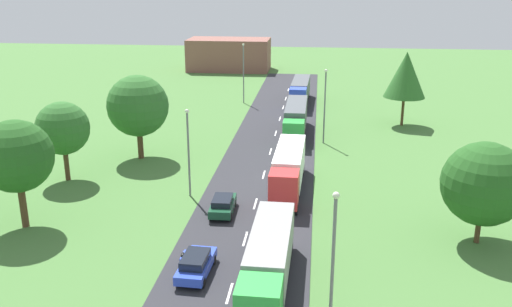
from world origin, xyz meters
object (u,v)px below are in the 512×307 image
Objects in this scene: car_second at (196,264)px; lamppost_fourth at (244,71)px; truck_fourth at (300,90)px; lamppost_third at (325,103)px; motorcycle_courier at (183,258)px; truck_lead at (268,261)px; tree_pine at (63,128)px; distant_building at (229,55)px; tree_birch at (406,75)px; lamppost_second at (188,148)px; car_third at (223,205)px; lamppost_lead at (333,266)px; tree_oak at (138,106)px; truck_second at (288,168)px; tree_ash at (16,157)px; tree_lime at (484,184)px; truck_third at (296,118)px.

car_second is 52.74m from lamppost_fourth.
lamppost_third is at bearing -80.38° from truck_fourth.
truck_fourth is 6.88× the size of motorcycle_courier.
truck_fourth reaches higher than truck_lead.
truck_fourth is 1.71× the size of tree_pine.
tree_pine is 0.46× the size of distant_building.
car_second is 1.79m from motorcycle_courier.
car_second is 45.85m from tree_birch.
tree_pine is (-12.84, 2.71, 0.70)m from lamppost_second.
distant_building is (-16.10, 85.25, 1.20)m from truck_lead.
tree_pine is at bearing 168.09° from lamppost_second.
truck_lead is at bearing -22.73° from motorcycle_courier.
car_third is at bearing 81.87° from motorcycle_courier.
car_third is at bearing -45.08° from lamppost_second.
truck_fourth is at bearing 77.71° from lamppost_second.
tree_birch is (10.46, 9.47, 1.90)m from lamppost_third.
lamppost_lead is at bearing -77.66° from distant_building.
truck_fourth is at bearing 60.64° from tree_oak.
lamppost_fourth is (-3.91, 42.35, 4.29)m from car_third.
tree_oak is 0.93× the size of tree_birch.
truck_second is 1.40× the size of tree_ash.
lamppost_fourth is at bearing 75.23° from tree_oak.
truck_second is 36.81m from truck_fourth.
tree_birch is 1.26× the size of tree_lime.
lamppost_third is 55.80m from distant_building.
distant_building is at bearing 103.56° from truck_second.
tree_birch is (18.93, 31.22, 5.98)m from car_third.
lamppost_third reaches higher than distant_building.
truck_third is at bearing 33.97° from tree_oak.
tree_oak reaches higher than tree_lime.
lamppost_lead is 60.49m from lamppost_fourth.
truck_second is at bearing -101.96° from lamppost_third.
tree_lime reaches higher than distant_building.
car_third is at bearing -111.28° from lamppost_third.
truck_second is 1.31× the size of lamppost_fourth.
car_second is at bearing -160.38° from tree_lime.
lamppost_lead is 1.17× the size of tree_lime.
car_second is 10.07m from car_third.
lamppost_second reaches higher than car_second.
truck_fourth reaches higher than car_third.
truck_fourth is 3.04× the size of car_third.
distant_building is at bearing 89.79° from tree_oak.
motorcycle_courier is at bearing -44.79° from tree_pine.
tree_pine reaches higher than truck_lead.
tree_birch is 49.19m from tree_ash.
tree_pine is at bearing 158.90° from car_third.
tree_ash is 0.51× the size of distant_building.
truck_fourth is at bearing 108.02° from tree_lime.
tree_birch is (30.39, 17.46, 0.96)m from tree_oak.
motorcycle_courier is at bearing -107.68° from lamppost_third.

